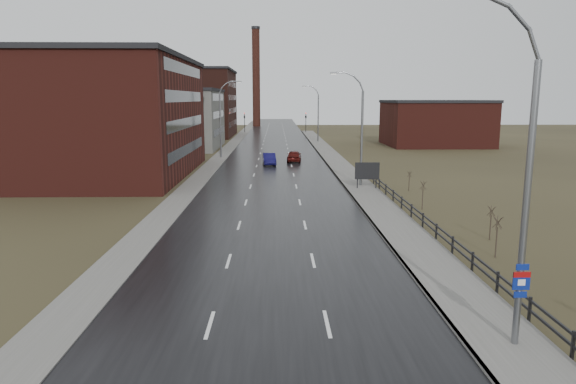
{
  "coord_description": "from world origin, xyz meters",
  "views": [
    {
      "loc": [
        0.34,
        -14.83,
        8.76
      ],
      "look_at": [
        1.04,
        16.75,
        3.0
      ],
      "focal_mm": 32.0,
      "sensor_mm": 36.0,
      "label": 1
    }
  ],
  "objects_px": {
    "billboard": "(367,172)",
    "car_far": "(294,156)",
    "car_near": "(269,159)",
    "streetlight_main": "(519,180)"
  },
  "relations": [
    {
      "from": "car_near",
      "to": "car_far",
      "type": "xyz_separation_m",
      "value": [
        3.45,
        3.28,
        0.04
      ]
    },
    {
      "from": "billboard",
      "to": "car_far",
      "type": "xyz_separation_m",
      "value": [
        -6.31,
        22.46,
        -0.99
      ]
    },
    {
      "from": "streetlight_main",
      "to": "car_near",
      "type": "distance_m",
      "value": 52.41
    },
    {
      "from": "billboard",
      "to": "car_near",
      "type": "bearing_deg",
      "value": 116.97
    },
    {
      "from": "billboard",
      "to": "car_far",
      "type": "relative_size",
      "value": 0.57
    },
    {
      "from": "car_near",
      "to": "car_far",
      "type": "height_order",
      "value": "car_far"
    },
    {
      "from": "streetlight_main",
      "to": "billboard",
      "type": "relative_size",
      "value": 4.48
    },
    {
      "from": "streetlight_main",
      "to": "billboard",
      "type": "distance_m",
      "value": 32.44
    },
    {
      "from": "streetlight_main",
      "to": "billboard",
      "type": "bearing_deg",
      "value": 88.88
    },
    {
      "from": "car_near",
      "to": "billboard",
      "type": "bearing_deg",
      "value": -67.27
    }
  ]
}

